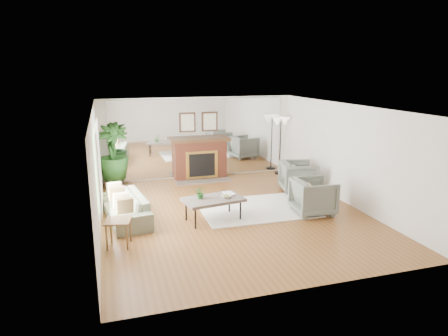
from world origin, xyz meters
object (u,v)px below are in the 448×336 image
object	(u,v)px
fireplace	(200,158)
armchair_front	(313,196)
potted_ficus	(113,155)
coffee_table	(213,200)
side_table	(118,224)
floor_lamp	(281,126)
armchair_back	(298,176)
sofa	(125,207)

from	to	relation	value
fireplace	armchair_front	size ratio (longest dim) A/B	2.23
armchair_front	potted_ficus	size ratio (longest dim) A/B	0.50
coffee_table	side_table	bearing A→B (deg)	-159.52
fireplace	coffee_table	bearing A→B (deg)	-98.94
coffee_table	side_table	distance (m)	2.23
side_table	coffee_table	bearing A→B (deg)	20.48
fireplace	floor_lamp	world-z (taller)	fireplace
armchair_back	floor_lamp	distance (m)	2.26
coffee_table	floor_lamp	bearing A→B (deg)	47.02
side_table	floor_lamp	world-z (taller)	floor_lamp
fireplace	armchair_back	bearing A→B (deg)	-42.20
armchair_front	side_table	distance (m)	4.49
potted_ficus	fireplace	bearing A→B (deg)	6.40
armchair_back	armchair_front	size ratio (longest dim) A/B	1.01
fireplace	armchair_front	bearing A→B (deg)	-64.49
fireplace	sofa	world-z (taller)	fireplace
coffee_table	armchair_back	world-z (taller)	armchair_back
floor_lamp	armchair_back	bearing A→B (deg)	-99.32
coffee_table	sofa	xyz separation A→B (m)	(-1.89, 0.61, -0.19)
sofa	side_table	world-z (taller)	sofa
armchair_front	floor_lamp	size ratio (longest dim) A/B	0.50
sofa	coffee_table	bearing A→B (deg)	64.01
armchair_back	floor_lamp	world-z (taller)	floor_lamp
side_table	potted_ficus	distance (m)	4.08
fireplace	sofa	size ratio (longest dim) A/B	1.02
side_table	floor_lamp	bearing A→B (deg)	38.47
armchair_back	side_table	bearing A→B (deg)	126.39
coffee_table	sofa	bearing A→B (deg)	162.21
coffee_table	floor_lamp	distance (m)	4.77
armchair_front	potted_ficus	distance (m)	5.66
side_table	sofa	bearing A→B (deg)	81.80
sofa	armchair_back	bearing A→B (deg)	92.21
coffee_table	armchair_back	xyz separation A→B (m)	(2.85, 1.48, -0.06)
potted_ficus	side_table	bearing A→B (deg)	-90.71
fireplace	side_table	distance (m)	5.08
fireplace	floor_lamp	xyz separation A→B (m)	(2.60, -0.16, 0.91)
fireplace	armchair_back	size ratio (longest dim) A/B	2.21
sofa	side_table	bearing A→B (deg)	-16.41
sofa	potted_ficus	world-z (taller)	potted_ficus
armchair_back	armchair_front	world-z (taller)	armchair_back
potted_ficus	sofa	bearing A→B (deg)	-86.77
armchair_front	side_table	world-z (taller)	armchair_front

